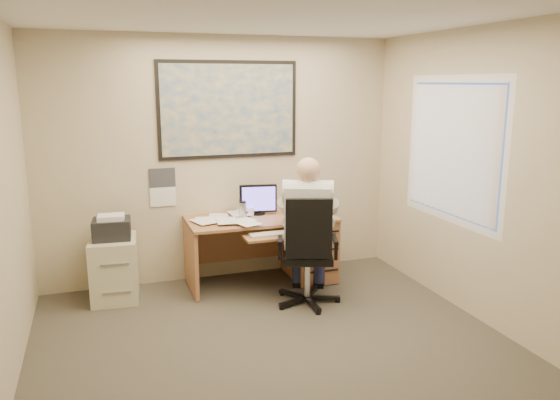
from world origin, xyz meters
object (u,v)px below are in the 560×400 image
object	(u,v)px
filing_cabinet	(114,263)
person	(306,231)
desk	(288,241)
office_chair	(311,273)

from	to	relation	value
filing_cabinet	person	size ratio (longest dim) A/B	0.61
desk	filing_cabinet	size ratio (longest dim) A/B	1.78
office_chair	person	world-z (taller)	person
filing_cabinet	person	world-z (taller)	person
office_chair	person	bearing A→B (deg)	121.51
desk	office_chair	size ratio (longest dim) A/B	1.41
desk	office_chair	xyz separation A→B (m)	(-0.03, -0.77, -0.11)
filing_cabinet	desk	bearing A→B (deg)	4.55
desk	person	size ratio (longest dim) A/B	1.08
desk	office_chair	bearing A→B (deg)	-92.53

